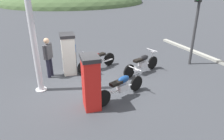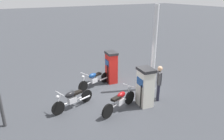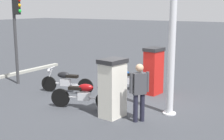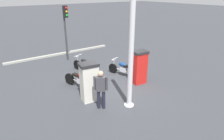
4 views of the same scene
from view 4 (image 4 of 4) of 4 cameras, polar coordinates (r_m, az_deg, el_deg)
ground_plane at (r=9.52m, az=-0.35°, el=-5.01°), size 120.00×120.00×0.00m
fuel_pump_near at (r=9.69m, az=8.14°, el=0.87°), size 0.65×0.79×1.70m
fuel_pump_far at (r=8.11m, az=-6.77°, el=-3.51°), size 0.70×0.83×1.70m
motorcycle_near_pump at (r=10.53m, az=3.50°, el=0.39°), size 2.03×0.82×0.92m
motorcycle_far_pump at (r=9.30m, az=-9.31°, el=-3.01°), size 1.97×0.85×0.94m
motorcycle_extra at (r=11.12m, az=-7.97°, el=1.48°), size 1.99×0.75×0.93m
attendant_person at (r=7.47m, az=-3.33°, el=-5.21°), size 0.44×0.49×1.63m
roadside_traffic_light at (r=12.90m, az=-13.63°, el=13.17°), size 0.40×0.30×3.55m
canopy_support_pole at (r=7.24m, az=5.59°, el=3.02°), size 0.40×0.40×4.15m
road_edge_kerb at (r=14.81m, az=-14.91°, el=4.72°), size 0.32×7.76×0.12m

